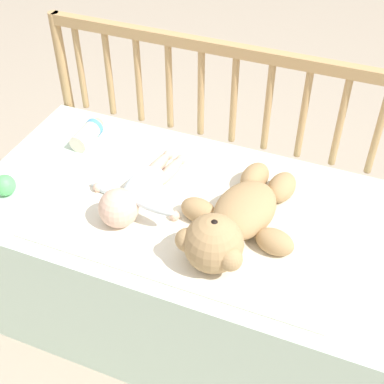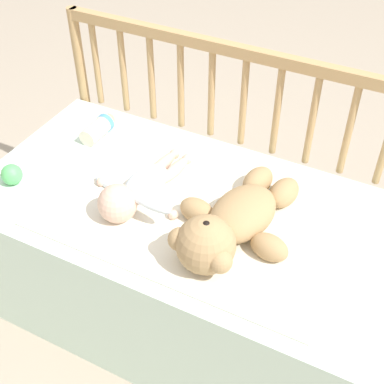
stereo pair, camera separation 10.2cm
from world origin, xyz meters
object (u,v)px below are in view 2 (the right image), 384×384
Objects in this scene: baby at (137,190)px; baby_bottle at (99,128)px; teddy_bear at (231,223)px; toy_ball at (12,174)px.

baby_bottle is (-0.29, 0.22, -0.01)m from baby.
baby is 0.36m from baby_bottle.
teddy_bear is 7.38× the size of toy_ball.
baby_bottle is 2.35× the size of toy_ball.
toy_ball reaches higher than baby_bottle.
toy_ball is at bearing -172.97° from teddy_bear.
baby_bottle is 0.34m from toy_ball.
teddy_bear is 0.30m from baby.
teddy_bear is at bearing 7.03° from toy_ball.
teddy_bear is at bearing -22.31° from baby_bottle.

